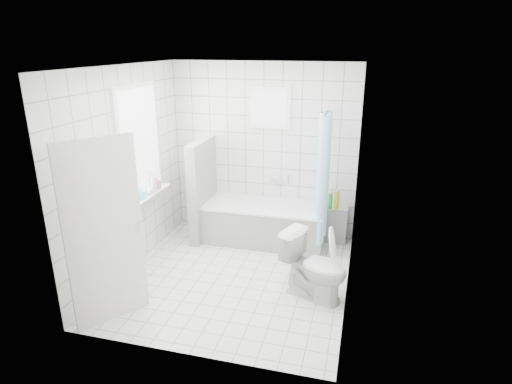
# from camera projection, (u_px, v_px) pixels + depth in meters

# --- Properties ---
(ground) EXTENTS (3.00, 3.00, 0.00)m
(ground) POSITION_uv_depth(u_px,v_px,m) (235.00, 277.00, 5.49)
(ground) COLOR white
(ground) RESTS_ON ground
(ceiling) EXTENTS (3.00, 3.00, 0.00)m
(ceiling) POSITION_uv_depth(u_px,v_px,m) (231.00, 66.00, 4.63)
(ceiling) COLOR white
(ceiling) RESTS_ON ground
(wall_back) EXTENTS (2.80, 0.02, 2.60)m
(wall_back) POSITION_uv_depth(u_px,v_px,m) (263.00, 151.00, 6.43)
(wall_back) COLOR white
(wall_back) RESTS_ON ground
(wall_front) EXTENTS (2.80, 0.02, 2.60)m
(wall_front) POSITION_uv_depth(u_px,v_px,m) (181.00, 231.00, 3.69)
(wall_front) COLOR white
(wall_front) RESTS_ON ground
(wall_left) EXTENTS (0.02, 3.00, 2.60)m
(wall_left) POSITION_uv_depth(u_px,v_px,m) (128.00, 172.00, 5.39)
(wall_left) COLOR white
(wall_left) RESTS_ON ground
(wall_right) EXTENTS (0.02, 3.00, 2.60)m
(wall_right) POSITION_uv_depth(u_px,v_px,m) (354.00, 190.00, 4.72)
(wall_right) COLOR white
(wall_right) RESTS_ON ground
(window_left) EXTENTS (0.01, 0.90, 1.40)m
(window_left) POSITION_uv_depth(u_px,v_px,m) (141.00, 143.00, 5.56)
(window_left) COLOR white
(window_left) RESTS_ON wall_left
(window_back) EXTENTS (0.50, 0.01, 0.50)m
(window_back) POSITION_uv_depth(u_px,v_px,m) (270.00, 108.00, 6.15)
(window_back) COLOR white
(window_back) RESTS_ON wall_back
(window_sill) EXTENTS (0.18, 1.02, 0.08)m
(window_sill) POSITION_uv_depth(u_px,v_px,m) (148.00, 197.00, 5.79)
(window_sill) COLOR white
(window_sill) RESTS_ON wall_left
(door) EXTENTS (0.50, 0.67, 2.00)m
(door) POSITION_uv_depth(u_px,v_px,m) (104.00, 234.00, 4.35)
(door) COLOR silver
(door) RESTS_ON ground
(bathtub) EXTENTS (1.78, 0.77, 0.58)m
(bathtub) POSITION_uv_depth(u_px,v_px,m) (265.00, 223.00, 6.39)
(bathtub) COLOR white
(bathtub) RESTS_ON ground
(partition_wall) EXTENTS (0.15, 0.85, 1.50)m
(partition_wall) POSITION_uv_depth(u_px,v_px,m) (203.00, 190.00, 6.42)
(partition_wall) COLOR white
(partition_wall) RESTS_ON ground
(tiled_ledge) EXTENTS (0.40, 0.24, 0.55)m
(tiled_ledge) POSITION_uv_depth(u_px,v_px,m) (333.00, 224.00, 6.39)
(tiled_ledge) COLOR white
(tiled_ledge) RESTS_ON ground
(toilet) EXTENTS (0.88, 0.69, 0.79)m
(toilet) POSITION_uv_depth(u_px,v_px,m) (315.00, 266.00, 4.94)
(toilet) COLOR white
(toilet) RESTS_ON ground
(curtain_rod) EXTENTS (0.02, 0.80, 0.02)m
(curtain_rod) POSITION_uv_depth(u_px,v_px,m) (327.00, 110.00, 5.60)
(curtain_rod) COLOR silver
(curtain_rod) RESTS_ON wall_back
(shower_curtain) EXTENTS (0.14, 0.48, 1.78)m
(shower_curtain) POSITION_uv_depth(u_px,v_px,m) (322.00, 179.00, 5.78)
(shower_curtain) COLOR #56B9FF
(shower_curtain) RESTS_ON curtain_rod
(tub_faucet) EXTENTS (0.18, 0.06, 0.06)m
(tub_faucet) POSITION_uv_depth(u_px,v_px,m) (277.00, 181.00, 6.49)
(tub_faucet) COLOR silver
(tub_faucet) RESTS_ON wall_back
(sill_bottles) EXTENTS (0.17, 0.78, 0.31)m
(sill_bottles) POSITION_uv_depth(u_px,v_px,m) (145.00, 188.00, 5.65)
(sill_bottles) COLOR silver
(sill_bottles) RESTS_ON window_sill
(ledge_bottles) EXTENTS (0.15, 0.17, 0.27)m
(ledge_bottles) POSITION_uv_depth(u_px,v_px,m) (335.00, 200.00, 6.21)
(ledge_bottles) COLOR #1549AF
(ledge_bottles) RESTS_ON tiled_ledge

